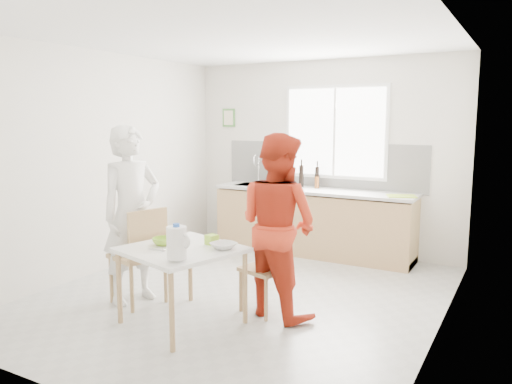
# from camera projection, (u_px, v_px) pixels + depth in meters

# --- Properties ---
(ground) EXTENTS (4.50, 4.50, 0.00)m
(ground) POSITION_uv_depth(u_px,v_px,m) (242.00, 296.00, 5.36)
(ground) COLOR #B7B7B2
(ground) RESTS_ON ground
(room_shell) EXTENTS (4.50, 4.50, 4.50)m
(room_shell) POSITION_uv_depth(u_px,v_px,m) (241.00, 142.00, 5.12)
(room_shell) COLOR silver
(room_shell) RESTS_ON ground
(window) EXTENTS (1.50, 0.06, 1.30)m
(window) POSITION_uv_depth(u_px,v_px,m) (335.00, 132.00, 6.95)
(window) COLOR white
(window) RESTS_ON room_shell
(backsplash) EXTENTS (3.00, 0.02, 0.65)m
(backsplash) POSITION_uv_depth(u_px,v_px,m) (321.00, 165.00, 7.12)
(backsplash) COLOR white
(backsplash) RESTS_ON room_shell
(picture_frame) EXTENTS (0.22, 0.03, 0.28)m
(picture_frame) POSITION_uv_depth(u_px,v_px,m) (229.00, 118.00, 7.76)
(picture_frame) COLOR #4D8A3E
(picture_frame) RESTS_ON room_shell
(kitchen_counter) EXTENTS (2.84, 0.64, 1.37)m
(kitchen_counter) POSITION_uv_depth(u_px,v_px,m) (312.00, 224.00, 6.99)
(kitchen_counter) COLOR tan
(kitchen_counter) RESTS_ON ground
(dining_table) EXTENTS (1.15, 1.15, 0.72)m
(dining_table) POSITION_uv_depth(u_px,v_px,m) (181.00, 256.00, 4.56)
(dining_table) COLOR white
(dining_table) RESTS_ON ground
(chair_left) EXTENTS (0.57, 0.57, 1.00)m
(chair_left) POSITION_uv_depth(u_px,v_px,m) (141.00, 252.00, 5.05)
(chair_left) COLOR tan
(chair_left) RESTS_ON ground
(chair_far) EXTENTS (0.50, 0.50, 0.87)m
(chair_far) POSITION_uv_depth(u_px,v_px,m) (270.00, 263.00, 4.91)
(chair_far) COLOR tan
(chair_far) RESTS_ON ground
(person_white) EXTENTS (0.60, 0.76, 1.83)m
(person_white) POSITION_uv_depth(u_px,v_px,m) (132.00, 215.00, 5.10)
(person_white) COLOR white
(person_white) RESTS_ON ground
(person_red) EXTENTS (1.00, 0.87, 1.76)m
(person_red) POSITION_uv_depth(u_px,v_px,m) (278.00, 225.00, 4.76)
(person_red) COLOR red
(person_red) RESTS_ON ground
(bowl_green) EXTENTS (0.26, 0.26, 0.07)m
(bowl_green) POSITION_uv_depth(u_px,v_px,m) (164.00, 241.00, 4.65)
(bowl_green) COLOR #84BB2B
(bowl_green) RESTS_ON dining_table
(bowl_white) EXTENTS (0.28, 0.28, 0.06)m
(bowl_white) POSITION_uv_depth(u_px,v_px,m) (224.00, 246.00, 4.51)
(bowl_white) COLOR silver
(bowl_white) RESTS_ON dining_table
(milk_jug) EXTENTS (0.23, 0.17, 0.29)m
(milk_jug) POSITION_uv_depth(u_px,v_px,m) (177.00, 242.00, 4.11)
(milk_jug) COLOR white
(milk_jug) RESTS_ON dining_table
(green_box) EXTENTS (0.12, 0.12, 0.09)m
(green_box) POSITION_uv_depth(u_px,v_px,m) (212.00, 240.00, 4.67)
(green_box) COLOR #9AD531
(green_box) RESTS_ON dining_table
(spoon) EXTENTS (0.16, 0.02, 0.01)m
(spoon) POSITION_uv_depth(u_px,v_px,m) (156.00, 250.00, 4.45)
(spoon) COLOR #A5A5AA
(spoon) RESTS_ON dining_table
(cutting_board) EXTENTS (0.42, 0.36, 0.01)m
(cutting_board) POSITION_uv_depth(u_px,v_px,m) (401.00, 196.00, 6.25)
(cutting_board) COLOR #A5CC2F
(cutting_board) RESTS_ON kitchen_counter
(wine_bottle_a) EXTENTS (0.07, 0.07, 0.32)m
(wine_bottle_a) POSITION_uv_depth(u_px,v_px,m) (301.00, 176.00, 7.09)
(wine_bottle_a) COLOR black
(wine_bottle_a) RESTS_ON kitchen_counter
(wine_bottle_b) EXTENTS (0.07, 0.07, 0.30)m
(wine_bottle_b) POSITION_uv_depth(u_px,v_px,m) (317.00, 177.00, 7.04)
(wine_bottle_b) COLOR black
(wine_bottle_b) RESTS_ON kitchen_counter
(jar_amber) EXTENTS (0.06, 0.06, 0.16)m
(jar_amber) POSITION_uv_depth(u_px,v_px,m) (317.00, 183.00, 6.98)
(jar_amber) COLOR brown
(jar_amber) RESTS_ON kitchen_counter
(soap_bottle) EXTENTS (0.11, 0.11, 0.20)m
(soap_bottle) POSITION_uv_depth(u_px,v_px,m) (277.00, 178.00, 7.28)
(soap_bottle) COLOR #999999
(soap_bottle) RESTS_ON kitchen_counter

